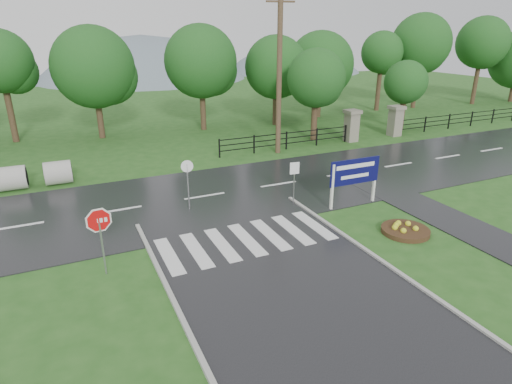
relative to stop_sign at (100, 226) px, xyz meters
name	(u,v)px	position (x,y,z in m)	size (l,w,h in m)	color
ground	(318,315)	(5.14, -4.80, -1.74)	(120.00, 120.00, 0.00)	#25531B
main_road	(205,197)	(5.14, 5.20, -1.74)	(90.00, 8.00, 0.04)	black
walkway	(433,212)	(13.64, -0.80, -1.74)	(2.20, 11.00, 0.04)	#28282B
crosswalk	(247,239)	(5.14, 0.20, -1.68)	(6.50, 2.80, 0.02)	silver
pillar_west	(352,125)	(18.14, 11.20, -0.56)	(1.00, 1.00, 2.24)	gray
pillar_east	(395,120)	(22.14, 11.20, -0.56)	(1.00, 1.00, 2.24)	gray
fence_west	(286,139)	(12.89, 11.20, -1.02)	(9.58, 0.08, 1.20)	black
fence_east	(493,115)	(32.89, 11.20, -1.00)	(20.58, 0.08, 1.20)	black
hills	(126,171)	(8.64, 60.20, -17.28)	(102.00, 48.00, 48.00)	slate
treeline	(159,134)	(6.14, 19.20, -1.74)	(83.20, 5.20, 10.00)	#164918
stop_sign	(100,226)	(0.00, 0.00, 0.00)	(1.10, 0.16, 2.48)	#939399
estate_billboard	(355,174)	(10.91, 1.34, -0.22)	(2.53, 0.11, 2.22)	silver
flower_bed	(405,230)	(11.10, -1.84, -1.60)	(1.87, 1.87, 0.37)	#332111
reg_sign_small	(294,175)	(8.55, 2.61, -0.30)	(0.45, 0.08, 2.01)	#939399
reg_sign_round	(188,179)	(4.04, 4.02, -0.29)	(0.53, 0.10, 2.29)	#939399
utility_pole_east	(279,74)	(11.99, 10.70, 3.23)	(1.73, 0.43, 9.79)	#473523
entrance_tree_left	(316,79)	(15.96, 12.70, 2.59)	(4.04, 4.04, 6.38)	#3D2B1C
entrance_tree_right	(406,82)	(24.15, 12.70, 1.93)	(3.30, 3.30, 5.36)	#3D2B1C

